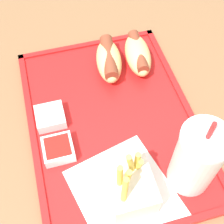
{
  "coord_description": "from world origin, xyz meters",
  "views": [
    {
      "loc": [
        0.33,
        -0.1,
        1.28
      ],
      "look_at": [
        0.02,
        -0.01,
        0.8
      ],
      "focal_mm": 50.0,
      "sensor_mm": 36.0,
      "label": 1
    }
  ],
  "objects_px": {
    "fries_carton": "(129,187)",
    "hot_dog_near": "(109,60)",
    "hot_dog_far": "(138,54)",
    "sauce_cup_mayo": "(50,117)",
    "sauce_cup_ketchup": "(58,149)",
    "soda_cup": "(197,159)"
  },
  "relations": [
    {
      "from": "hot_dog_far",
      "to": "hot_dog_near",
      "type": "bearing_deg",
      "value": -90.0
    },
    {
      "from": "sauce_cup_ketchup",
      "to": "hot_dog_near",
      "type": "bearing_deg",
      "value": 140.8
    },
    {
      "from": "soda_cup",
      "to": "sauce_cup_ketchup",
      "type": "relative_size",
      "value": 3.22
    },
    {
      "from": "fries_carton",
      "to": "hot_dog_near",
      "type": "bearing_deg",
      "value": 171.58
    },
    {
      "from": "soda_cup",
      "to": "fries_carton",
      "type": "relative_size",
      "value": 1.49
    },
    {
      "from": "hot_dog_far",
      "to": "hot_dog_near",
      "type": "distance_m",
      "value": 0.06
    },
    {
      "from": "hot_dog_far",
      "to": "hot_dog_near",
      "type": "height_order",
      "value": "same"
    },
    {
      "from": "hot_dog_near",
      "to": "sauce_cup_mayo",
      "type": "distance_m",
      "value": 0.17
    },
    {
      "from": "sauce_cup_mayo",
      "to": "fries_carton",
      "type": "bearing_deg",
      "value": 29.23
    },
    {
      "from": "sauce_cup_ketchup",
      "to": "fries_carton",
      "type": "bearing_deg",
      "value": 42.3
    },
    {
      "from": "hot_dog_far",
      "to": "sauce_cup_mayo",
      "type": "bearing_deg",
      "value": -64.43
    },
    {
      "from": "hot_dog_near",
      "to": "fries_carton",
      "type": "relative_size",
      "value": 1.07
    },
    {
      "from": "soda_cup",
      "to": "hot_dog_far",
      "type": "height_order",
      "value": "soda_cup"
    },
    {
      "from": "fries_carton",
      "to": "sauce_cup_ketchup",
      "type": "bearing_deg",
      "value": -137.7
    },
    {
      "from": "soda_cup",
      "to": "sauce_cup_ketchup",
      "type": "height_order",
      "value": "soda_cup"
    },
    {
      "from": "soda_cup",
      "to": "fries_carton",
      "type": "height_order",
      "value": "soda_cup"
    },
    {
      "from": "hot_dog_far",
      "to": "sauce_cup_mayo",
      "type": "xyz_separation_m",
      "value": [
        0.1,
        -0.21,
        -0.01
      ]
    },
    {
      "from": "soda_cup",
      "to": "hot_dog_far",
      "type": "distance_m",
      "value": 0.28
    },
    {
      "from": "soda_cup",
      "to": "fries_carton",
      "type": "xyz_separation_m",
      "value": [
        0.0,
        -0.11,
        -0.04
      ]
    },
    {
      "from": "sauce_cup_mayo",
      "to": "sauce_cup_ketchup",
      "type": "bearing_deg",
      "value": 2.11
    },
    {
      "from": "hot_dog_far",
      "to": "sauce_cup_ketchup",
      "type": "height_order",
      "value": "hot_dog_far"
    },
    {
      "from": "hot_dog_near",
      "to": "sauce_cup_ketchup",
      "type": "relative_size",
      "value": 2.31
    }
  ]
}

